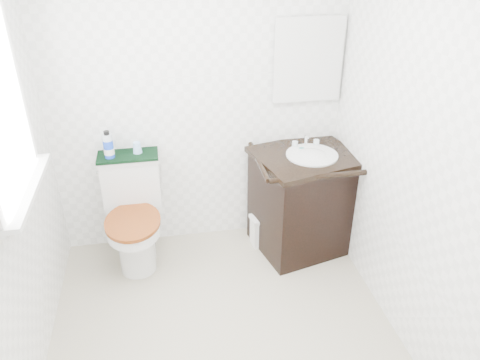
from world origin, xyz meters
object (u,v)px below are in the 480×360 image
object	(u,v)px
cup	(137,148)
mouthwash_bottle	(108,145)
vanity	(304,199)
trash_bin	(262,230)
toilet	(135,219)

from	to	relation	value
cup	mouthwash_bottle	bearing A→B (deg)	-168.04
vanity	mouthwash_bottle	distance (m)	1.53
vanity	trash_bin	world-z (taller)	vanity
mouthwash_bottle	cup	bearing A→B (deg)	11.96
toilet	trash_bin	world-z (taller)	toilet
toilet	trash_bin	distance (m)	1.02
toilet	mouthwash_bottle	xyz separation A→B (m)	(-0.12, 0.10, 0.58)
mouthwash_bottle	toilet	bearing A→B (deg)	-38.77
toilet	mouthwash_bottle	bearing A→B (deg)	141.23
mouthwash_bottle	vanity	bearing A→B (deg)	-6.44
toilet	vanity	bearing A→B (deg)	-2.75
cup	toilet	bearing A→B (deg)	-117.62
vanity	cup	distance (m)	1.33
cup	vanity	bearing A→B (deg)	-9.34
trash_bin	cup	distance (m)	1.20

